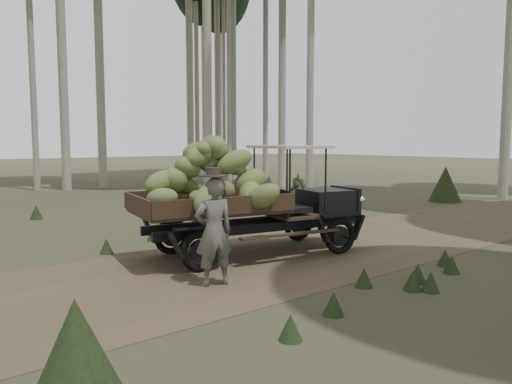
# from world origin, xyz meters

# --- Properties ---
(ground) EXTENTS (120.00, 120.00, 0.00)m
(ground) POSITION_xyz_m (0.00, 0.00, 0.00)
(ground) COLOR #473D2B
(ground) RESTS_ON ground
(dirt_track) EXTENTS (70.00, 4.00, 0.01)m
(dirt_track) POSITION_xyz_m (0.00, 0.00, 0.00)
(dirt_track) COLOR brown
(dirt_track) RESTS_ON ground
(banana_truck) EXTENTS (4.73, 2.51, 2.33)m
(banana_truck) POSITION_xyz_m (1.23, 0.57, 1.32)
(banana_truck) COLOR black
(banana_truck) RESTS_ON ground
(farmer) EXTENTS (0.66, 0.52, 1.77)m
(farmer) POSITION_xyz_m (-0.09, -0.74, 0.84)
(farmer) COLOR #504E49
(farmer) RESTS_ON ground
(undergrowth) EXTENTS (23.17, 23.80, 1.39)m
(undergrowth) POSITION_xyz_m (2.77, -3.82, 0.56)
(undergrowth) COLOR #233319
(undergrowth) RESTS_ON ground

